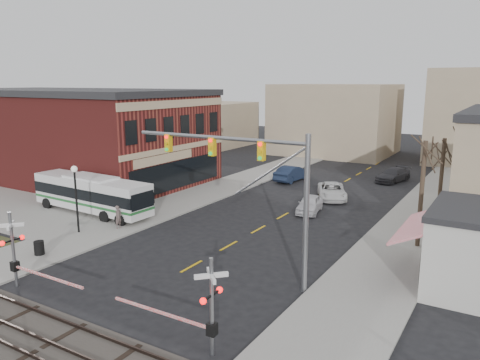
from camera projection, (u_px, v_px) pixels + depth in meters
name	position (u px, v px, depth m)	size (l,w,h in m)	color
ground	(169.00, 279.00, 25.16)	(160.00, 160.00, 0.00)	black
sidewalk_west	(223.00, 187.00, 46.71)	(5.00, 60.00, 0.12)	gray
sidewalk_east	(424.00, 214.00, 37.15)	(5.00, 60.00, 0.12)	gray
plaza_west	(8.00, 204.00, 40.41)	(20.00, 10.00, 0.11)	gray
ballast_strip	(39.00, 350.00, 18.44)	(160.00, 5.00, 0.06)	#332D28
rail_tracks	(39.00, 348.00, 18.42)	(160.00, 3.91, 0.14)	#2D231E
brick_building	(69.00, 134.00, 51.17)	(30.40, 15.40, 9.60)	maroon
tree_east_a	(421.00, 194.00, 29.22)	(0.28, 0.28, 6.75)	#382B21
tree_east_b	(441.00, 181.00, 34.15)	(0.28, 0.28, 6.30)	#382B21
tree_east_c	(458.00, 160.00, 40.67)	(0.28, 0.28, 7.20)	#382B21
transit_bus	(92.00, 193.00, 37.25)	(11.39, 2.95, 2.91)	silver
traffic_signal_mast	(255.00, 174.00, 23.93)	(10.57, 0.30, 8.00)	gray
rr_crossing_west	(18.00, 252.00, 23.67)	(5.60, 1.36, 4.00)	gray
rr_crossing_east	(203.00, 306.00, 17.98)	(5.60, 1.36, 4.00)	gray
street_lamp	(75.00, 186.00, 31.91)	(0.44, 0.44, 4.70)	black
trash_bin	(39.00, 248.00, 28.31)	(0.60, 0.60, 0.84)	black
car_a	(310.00, 204.00, 37.82)	(1.63, 4.06, 1.38)	silver
car_b	(292.00, 173.00, 49.73)	(1.74, 4.98, 1.64)	#162037
car_c	(332.00, 191.00, 42.19)	(2.35, 5.10, 1.42)	silver
car_d	(393.00, 175.00, 49.42)	(2.00, 4.92, 1.43)	#3D3C41
pedestrian_near	(118.00, 217.00, 33.30)	(0.60, 0.40, 1.66)	#5D4D4B
pedestrian_far	(140.00, 205.00, 36.53)	(0.77, 0.60, 1.59)	#39355E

